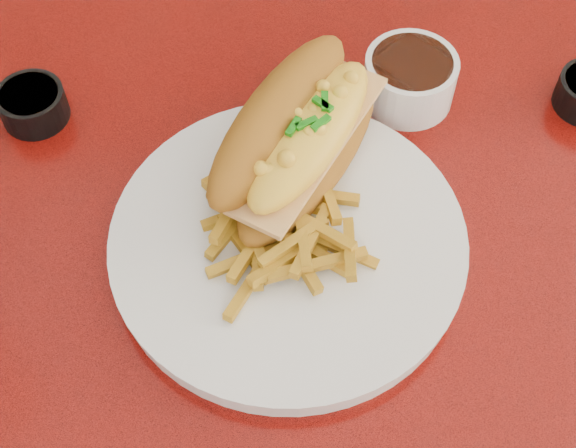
{
  "coord_description": "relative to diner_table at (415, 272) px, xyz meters",
  "views": [
    {
      "loc": [
        -0.19,
        -0.4,
        1.33
      ],
      "look_at": [
        -0.14,
        -0.05,
        0.81
      ],
      "focal_mm": 50.0,
      "sensor_mm": 36.0,
      "label": 1
    }
  ],
  "objects": [
    {
      "name": "diner_table",
      "position": [
        0.0,
        0.0,
        0.0
      ],
      "size": [
        1.23,
        0.83,
        0.77
      ],
      "color": "red",
      "rests_on": "ground"
    },
    {
      "name": "dinner_plate",
      "position": [
        -0.14,
        -0.05,
        0.17
      ],
      "size": [
        0.34,
        0.34,
        0.02
      ],
      "rotation": [
        0.0,
        0.0,
        -0.22
      ],
      "color": "silver",
      "rests_on": "diner_table"
    },
    {
      "name": "mac_hoagie",
      "position": [
        -0.12,
        0.02,
        0.22
      ],
      "size": [
        0.2,
        0.22,
        0.09
      ],
      "rotation": [
        0.0,
        0.0,
        0.91
      ],
      "color": "#9C6119",
      "rests_on": "dinner_plate"
    },
    {
      "name": "fries_pile",
      "position": [
        -0.14,
        -0.05,
        0.2
      ],
      "size": [
        0.13,
        0.12,
        0.03
      ],
      "primitive_type": null,
      "rotation": [
        0.0,
        0.0,
        0.17
      ],
      "color": "gold",
      "rests_on": "dinner_plate"
    },
    {
      "name": "fork",
      "position": [
        -0.11,
        -0.07,
        0.18
      ],
      "size": [
        0.08,
        0.13,
        0.0
      ],
      "rotation": [
        0.0,
        0.0,
        2.09
      ],
      "color": "silver",
      "rests_on": "dinner_plate"
    },
    {
      "name": "gravy_ramekin",
      "position": [
        -0.01,
        0.1,
        0.19
      ],
      "size": [
        0.1,
        0.1,
        0.05
      ],
      "rotation": [
        0.0,
        0.0,
        0.24
      ],
      "color": "silver",
      "rests_on": "diner_table"
    },
    {
      "name": "sauce_cup_left",
      "position": [
        -0.35,
        0.12,
        0.18
      ],
      "size": [
        0.07,
        0.07,
        0.03
      ],
      "rotation": [
        0.0,
        0.0,
        0.15
      ],
      "color": "black",
      "rests_on": "diner_table"
    }
  ]
}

